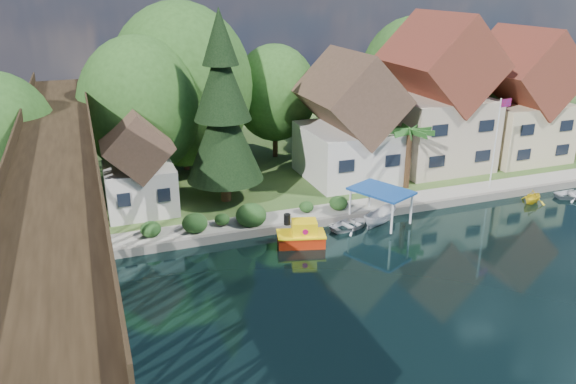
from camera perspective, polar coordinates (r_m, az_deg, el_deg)
name	(u,v)px	position (r m, az deg, el deg)	size (l,w,h in m)	color
ground	(358,280)	(34.45, 7.14, -8.85)	(140.00, 140.00, 0.00)	black
bank	(222,137)	(64.25, -6.77, 5.61)	(140.00, 52.00, 0.50)	#2A4A1D
seawall	(358,217)	(42.34, 7.08, -2.50)	(60.00, 0.40, 0.62)	slate
promenade	(373,204)	(44.19, 8.65, -1.25)	(50.00, 2.60, 0.06)	gray
trestle_bridge	(63,202)	(33.67, -21.92, -0.93)	(4.12, 44.18, 9.30)	black
house_left	(349,126)	(48.86, 6.23, 6.70)	(7.64, 8.64, 11.02)	beige
house_center	(436,103)	(53.52, 14.82, 8.78)	(8.65, 9.18, 13.89)	#B8A790
house_right	(518,103)	(58.83, 22.36, 8.32)	(8.15, 8.64, 12.45)	#C9B990
shed	(138,168)	(43.06, -14.96, 2.34)	(5.09, 5.40, 7.85)	beige
bg_trees	(264,95)	(50.94, -2.50, 9.86)	(49.90, 13.30, 10.57)	#382314
shrubs	(242,215)	(40.13, -4.70, -2.32)	(15.76, 2.47, 1.70)	#163E17
conifer	(223,113)	(42.79, -6.65, 8.00)	(5.96, 5.96, 14.67)	#382314
palm_tree	(410,133)	(46.99, 12.31, 5.86)	(3.85, 3.85, 5.39)	#382314
flagpole	(498,134)	(48.94, 20.54, 5.55)	(1.19, 0.20, 7.61)	white
tugboat	(302,235)	(38.11, 1.40, -4.43)	(3.60, 2.57, 2.36)	red
boat_white_a	(351,223)	(41.10, 6.44, -3.15)	(2.43, 3.40, 0.71)	silver
boat_canopy	(380,210)	(41.57, 9.34, -1.78)	(4.43, 5.08, 2.73)	white
boat_yellow	(533,195)	(49.38, 23.64, -0.33)	(2.02, 2.34, 1.23)	yellow
boat_white_b	(576,194)	(52.15, 27.21, -0.14)	(2.44, 3.41, 0.71)	silver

